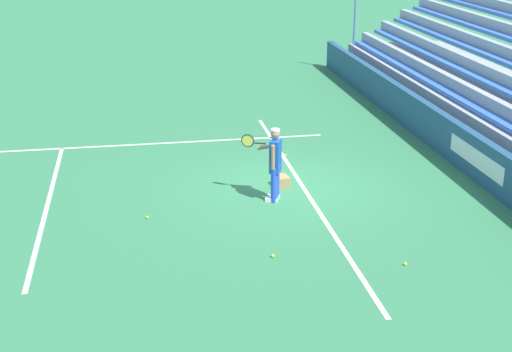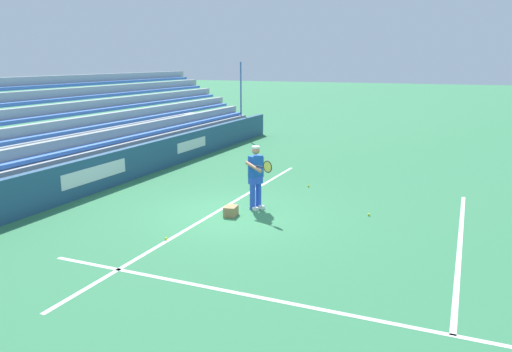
% 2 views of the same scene
% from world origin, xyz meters
% --- Properties ---
extents(ground_plane, '(160.00, 160.00, 0.00)m').
position_xyz_m(ground_plane, '(0.00, 0.00, 0.00)').
color(ground_plane, '#337A4C').
extents(court_baseline_white, '(12.00, 0.10, 0.01)m').
position_xyz_m(court_baseline_white, '(0.00, -0.50, 0.00)').
color(court_baseline_white, white).
rests_on(court_baseline_white, ground).
extents(court_sideline_white, '(0.10, 12.00, 0.01)m').
position_xyz_m(court_sideline_white, '(4.11, 4.00, 0.00)').
color(court_sideline_white, white).
rests_on(court_sideline_white, ground).
extents(court_service_line_white, '(8.22, 0.10, 0.01)m').
position_xyz_m(court_service_line_white, '(0.00, 5.50, 0.00)').
color(court_service_line_white, white).
rests_on(court_service_line_white, ground).
extents(back_wall_sponsor_board, '(27.16, 0.25, 1.10)m').
position_xyz_m(back_wall_sponsor_board, '(-0.01, -4.88, 0.55)').
color(back_wall_sponsor_board, navy).
rests_on(back_wall_sponsor_board, ground).
extents(tennis_player, '(0.87, 0.90, 1.71)m').
position_xyz_m(tennis_player, '(-0.63, 0.35, 0.89)').
color(tennis_player, blue).
rests_on(tennis_player, ground).
extents(ball_box_cardboard, '(0.44, 0.36, 0.26)m').
position_xyz_m(ball_box_cardboard, '(0.20, 0.00, 0.13)').
color(ball_box_cardboard, '#A87F51').
rests_on(ball_box_cardboard, ground).
extents(tennis_ball_far_left, '(0.07, 0.07, 0.07)m').
position_xyz_m(tennis_ball_far_left, '(-1.20, 3.28, 0.03)').
color(tennis_ball_far_left, '#CCE533').
rests_on(tennis_ball_far_left, ground).
extents(tennis_ball_stray_back, '(0.07, 0.07, 0.07)m').
position_xyz_m(tennis_ball_stray_back, '(2.37, -0.55, 0.03)').
color(tennis_ball_stray_back, '#CCE533').
rests_on(tennis_ball_stray_back, ground).
extents(tennis_ball_by_box, '(0.07, 0.07, 0.07)m').
position_xyz_m(tennis_ball_by_box, '(-4.24, -1.46, 0.03)').
color(tennis_ball_by_box, '#CCE533').
rests_on(tennis_ball_by_box, ground).
extents(tennis_ball_far_right, '(0.07, 0.07, 0.07)m').
position_xyz_m(tennis_ball_far_right, '(-3.48, 0.95, 0.03)').
color(tennis_ball_far_right, '#CCE533').
rests_on(tennis_ball_far_right, ground).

